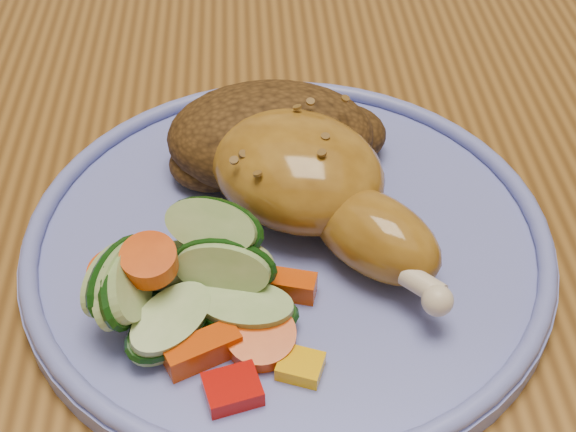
{
  "coord_description": "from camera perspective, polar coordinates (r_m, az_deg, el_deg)",
  "views": [
    {
      "loc": [
        -0.05,
        -0.44,
        1.07
      ],
      "look_at": [
        -0.03,
        -0.14,
        0.78
      ],
      "focal_mm": 50.0,
      "sensor_mm": 36.0,
      "label": 1
    }
  ],
  "objects": [
    {
      "name": "dining_table",
      "position": [
        0.6,
        2.23,
        1.48
      ],
      "size": [
        0.9,
        1.4,
        0.75
      ],
      "color": "brown",
      "rests_on": "ground"
    },
    {
      "name": "plate",
      "position": [
        0.44,
        0.0,
        -2.0
      ],
      "size": [
        0.29,
        0.29,
        0.01
      ],
      "primitive_type": "cylinder",
      "color": "#636FC5",
      "rests_on": "dining_table"
    },
    {
      "name": "plate_rim",
      "position": [
        0.43,
        0.0,
        -0.97
      ],
      "size": [
        0.28,
        0.28,
        0.01
      ],
      "primitive_type": "torus",
      "color": "#636FC5",
      "rests_on": "plate"
    },
    {
      "name": "chicken_leg",
      "position": [
        0.43,
        1.94,
        2.23
      ],
      "size": [
        0.14,
        0.16,
        0.05
      ],
      "color": "#996A20",
      "rests_on": "plate"
    },
    {
      "name": "rice_pilaf",
      "position": [
        0.47,
        -0.93,
        5.56
      ],
      "size": [
        0.13,
        0.09,
        0.05
      ],
      "color": "#462C11",
      "rests_on": "plate"
    },
    {
      "name": "vegetable_pile",
      "position": [
        0.39,
        -7.26,
        -4.93
      ],
      "size": [
        0.12,
        0.12,
        0.06
      ],
      "color": "#A50A05",
      "rests_on": "plate"
    }
  ]
}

